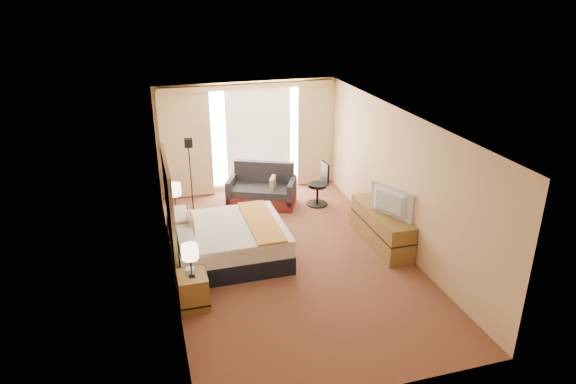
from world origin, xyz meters
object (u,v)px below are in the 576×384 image
object	(u,v)px
loveseat	(262,191)
television	(388,203)
desk_chair	(320,186)
lamp_left	(190,253)
floor_lamp	(190,162)
bed	(230,241)
media_dresser	(381,227)
nightstand_right	(179,222)
lamp_right	(174,190)
nightstand_left	(193,290)

from	to	relation	value
loveseat	television	distance (m)	3.31
desk_chair	lamp_left	bearing A→B (deg)	-138.36
floor_lamp	desk_chair	bearing A→B (deg)	-4.00
floor_lamp	lamp_left	world-z (taller)	floor_lamp
bed	lamp_left	bearing A→B (deg)	-121.35
bed	lamp_left	world-z (taller)	lamp_left
media_dresser	floor_lamp	bearing A→B (deg)	145.27
nightstand_right	floor_lamp	size ratio (longest dim) A/B	0.32
nightstand_right	loveseat	world-z (taller)	loveseat
loveseat	floor_lamp	bearing A→B (deg)	-148.28
lamp_right	television	size ratio (longest dim) A/B	0.57
loveseat	desk_chair	bearing A→B (deg)	7.64
bed	desk_chair	size ratio (longest dim) A/B	1.98
nightstand_left	media_dresser	bearing A→B (deg)	15.84
nightstand_right	floor_lamp	bearing A→B (deg)	65.82
nightstand_right	bed	size ratio (longest dim) A/B	0.28
nightstand_right	media_dresser	size ratio (longest dim) A/B	0.31
loveseat	nightstand_left	bearing A→B (deg)	-94.06
media_dresser	loveseat	world-z (taller)	loveseat
television	bed	bearing A→B (deg)	56.38
nightstand_left	nightstand_right	size ratio (longest dim) A/B	1.00
television	nightstand_right	bearing A→B (deg)	41.35
floor_lamp	television	bearing A→B (deg)	-38.29
bed	television	distance (m)	2.96
desk_chair	television	size ratio (longest dim) A/B	1.01
bed	media_dresser	bearing A→B (deg)	-4.70
loveseat	nightstand_right	bearing A→B (deg)	-127.17
desk_chair	floor_lamp	bearing A→B (deg)	172.63
nightstand_left	media_dresser	world-z (taller)	media_dresser
nightstand_left	lamp_right	distance (m)	2.58
loveseat	desk_chair	size ratio (longest dim) A/B	1.69
nightstand_right	floor_lamp	distance (m)	1.33
nightstand_left	lamp_right	world-z (taller)	lamp_right
lamp_left	television	bearing A→B (deg)	12.62
media_dresser	lamp_left	size ratio (longest dim) A/B	3.36
nightstand_right	lamp_right	xyz separation A→B (m)	(-0.03, -0.02, 0.70)
loveseat	lamp_left	size ratio (longest dim) A/B	3.13
loveseat	lamp_right	size ratio (longest dim) A/B	3.03
desk_chair	television	xyz separation A→B (m)	(0.45, -2.38, 0.54)
bed	lamp_right	xyz separation A→B (m)	(-0.84, 1.19, 0.63)
nightstand_right	desk_chair	distance (m)	3.27
loveseat	television	world-z (taller)	television
desk_chair	lamp_left	xyz separation A→B (m)	(-3.20, -3.20, 0.52)
nightstand_left	loveseat	distance (m)	4.04
desk_chair	nightstand_left	bearing A→B (deg)	-138.76
television	media_dresser	bearing A→B (deg)	-33.42
desk_chair	lamp_right	xyz separation A→B (m)	(-3.23, -0.67, 0.54)
lamp_right	media_dresser	bearing A→B (deg)	-21.02
television	lamp_right	bearing A→B (deg)	41.75
nightstand_left	lamp_right	size ratio (longest dim) A/B	1.00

